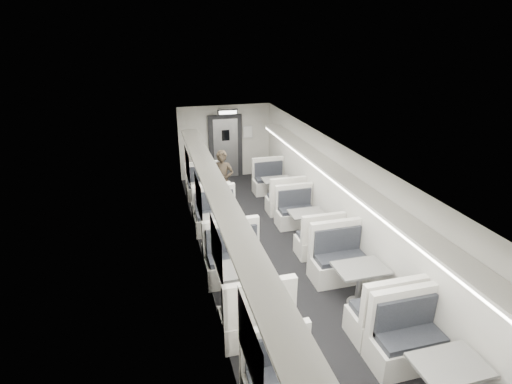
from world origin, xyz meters
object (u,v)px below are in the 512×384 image
passenger (223,181)px  vestibule_door (226,147)px  booth_left_a (207,196)px  booth_left_b (222,232)px  booth_left_c (244,286)px  exit_sign (228,112)px  booth_right_a (277,190)px  booth_right_c (359,285)px  booth_right_b (306,225)px

passenger → vestibule_door: bearing=101.9°
booth_left_a → booth_left_b: size_ratio=0.92×
booth_left_c → vestibule_door: size_ratio=1.09×
passenger → exit_sign: exit_sign is taller
booth_right_a → exit_sign: 2.91m
booth_left_a → booth_left_c: booth_left_c is taller
booth_left_a → passenger: 0.69m
passenger → booth_right_a: bearing=30.2°
booth_right_a → exit_sign: (-1.00, 1.94, 1.92)m
booth_left_c → booth_right_c: booth_left_c is taller
booth_right_b → booth_left_c: bearing=-134.5°
passenger → booth_left_c: bearing=-70.8°
vestibule_door → exit_sign: (0.00, -0.49, 1.24)m
booth_left_a → booth_left_c: 4.41m
booth_right_b → exit_sign: (-1.00, 4.21, 1.93)m
booth_right_b → booth_right_c: bearing=-90.0°
booth_right_b → exit_sign: size_ratio=3.16×
booth_right_c → booth_left_c: bearing=166.2°
vestibule_door → exit_sign: 1.33m
booth_right_c → exit_sign: bearing=98.4°
booth_right_c → exit_sign: exit_sign is taller
booth_left_a → booth_right_c: (2.00, -4.91, 0.04)m
vestibule_door → exit_sign: exit_sign is taller
vestibule_door → booth_right_b: bearing=-78.0°
booth_right_a → booth_right_b: bearing=-90.0°
booth_left_c → booth_right_a: 4.75m
exit_sign → booth_right_a: bearing=-62.7°
booth_right_c → exit_sign: 7.07m
booth_right_b → passenger: bearing=126.8°
passenger → vestibule_door: vestibule_door is taller
booth_right_b → booth_right_c: (0.00, -2.53, 0.05)m
booth_left_b → booth_right_a: booth_left_b is taller
booth_right_a → booth_right_b: size_ratio=1.01×
booth_left_b → booth_left_c: bearing=-90.0°
booth_right_a → exit_sign: exit_sign is taller
booth_left_c → exit_sign: size_ratio=3.70×
booth_right_a → vestibule_door: 2.71m
booth_left_c → exit_sign: (1.00, 6.24, 1.87)m
booth_left_c → booth_right_b: 2.85m
booth_right_c → passenger: size_ratio=1.31×
booth_left_b → booth_left_c: booth_left_c is taller
booth_right_c → passenger: passenger is taller
booth_left_c → booth_right_b: booth_left_c is taller
booth_left_a → booth_right_b: booth_left_a is taller
booth_right_c → booth_left_b: bearing=127.0°
booth_left_c → exit_sign: exit_sign is taller
booth_left_a → vestibule_door: 2.62m
booth_right_b → exit_sign: exit_sign is taller
exit_sign → booth_right_c: bearing=-81.6°
passenger → vestibule_door: 2.65m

